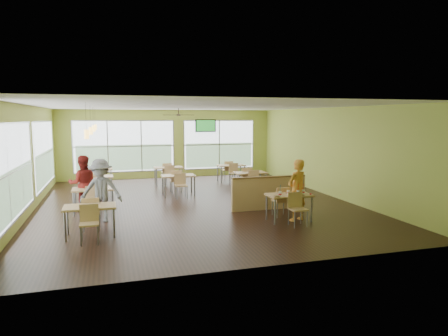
{
  "coord_description": "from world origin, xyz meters",
  "views": [
    {
      "loc": [
        -2.72,
        -12.84,
        2.84
      ],
      "look_at": [
        0.86,
        -0.51,
        1.21
      ],
      "focal_mm": 32.0,
      "sensor_mm": 36.0,
      "label": 1
    }
  ],
  "objects_px": {
    "half_wall_divider": "(269,193)",
    "man_plaid": "(297,190)",
    "food_basket": "(299,192)",
    "main_table": "(289,198)"
  },
  "relations": [
    {
      "from": "half_wall_divider",
      "to": "man_plaid",
      "type": "distance_m",
      "value": 1.53
    },
    {
      "from": "half_wall_divider",
      "to": "food_basket",
      "type": "relative_size",
      "value": 10.91
    },
    {
      "from": "main_table",
      "to": "man_plaid",
      "type": "bearing_deg",
      "value": -7.77
    },
    {
      "from": "half_wall_divider",
      "to": "man_plaid",
      "type": "height_order",
      "value": "man_plaid"
    },
    {
      "from": "half_wall_divider",
      "to": "food_basket",
      "type": "height_order",
      "value": "half_wall_divider"
    },
    {
      "from": "half_wall_divider",
      "to": "food_basket",
      "type": "bearing_deg",
      "value": -75.15
    },
    {
      "from": "half_wall_divider",
      "to": "food_basket",
      "type": "xyz_separation_m",
      "value": [
        0.35,
        -1.32,
        0.26
      ]
    },
    {
      "from": "main_table",
      "to": "half_wall_divider",
      "type": "bearing_deg",
      "value": 90.0
    },
    {
      "from": "main_table",
      "to": "half_wall_divider",
      "type": "relative_size",
      "value": 0.63
    },
    {
      "from": "main_table",
      "to": "man_plaid",
      "type": "xyz_separation_m",
      "value": [
        0.22,
        -0.03,
        0.22
      ]
    }
  ]
}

